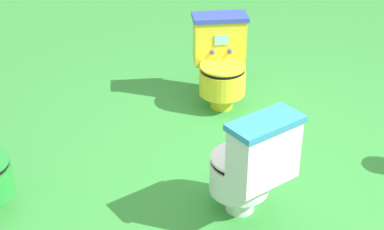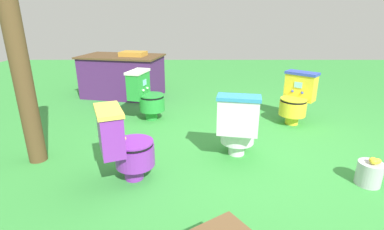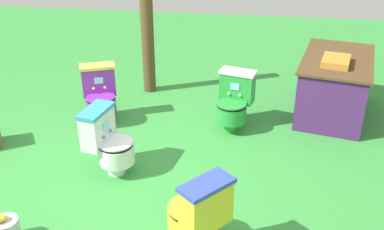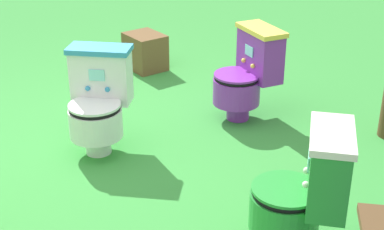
{
  "view_description": "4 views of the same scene",
  "coord_description": "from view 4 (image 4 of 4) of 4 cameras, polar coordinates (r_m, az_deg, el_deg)",
  "views": [
    {
      "loc": [
        -2.63,
        -1.82,
        2.39
      ],
      "look_at": [
        -0.22,
        0.39,
        0.52
      ],
      "focal_mm": 56.39,
      "sensor_mm": 36.0,
      "label": 1
    },
    {
      "loc": [
        -0.72,
        -2.93,
        1.49
      ],
      "look_at": [
        -0.74,
        0.43,
        0.3
      ],
      "focal_mm": 26.88,
      "sensor_mm": 36.0,
      "label": 2
    },
    {
      "loc": [
        3.53,
        1.34,
        2.69
      ],
      "look_at": [
        -0.73,
        0.72,
        0.48
      ],
      "focal_mm": 41.48,
      "sensor_mm": 36.0,
      "label": 3
    },
    {
      "loc": [
        -0.7,
        3.57,
        1.96
      ],
      "look_at": [
        -0.86,
        0.38,
        0.46
      ],
      "focal_mm": 53.32,
      "sensor_mm": 36.0,
      "label": 4
    }
  ],
  "objects": [
    {
      "name": "ground",
      "position": [
        4.13,
        -12.34,
        -3.82
      ],
      "size": [
        14.0,
        14.0,
        0.0
      ],
      "primitive_type": "plane",
      "color": "green"
    },
    {
      "name": "toilet_purple",
      "position": [
        4.47,
        5.53,
        4.14
      ],
      "size": [
        0.61,
        0.56,
        0.73
      ],
      "rotation": [
        0.0,
        0.0,
        5.1
      ],
      "color": "purple",
      "rests_on": "ground"
    },
    {
      "name": "toilet_white",
      "position": [
        4.01,
        -9.37,
        1.43
      ],
      "size": [
        0.49,
        0.56,
        0.73
      ],
      "rotation": [
        0.0,
        0.0,
        6.09
      ],
      "color": "white",
      "rests_on": "ground"
    },
    {
      "name": "toilet_green",
      "position": [
        2.99,
        11.12,
        -7.54
      ],
      "size": [
        0.58,
        0.52,
        0.73
      ],
      "rotation": [
        0.0,
        0.0,
        4.45
      ],
      "color": "green",
      "rests_on": "ground"
    },
    {
      "name": "small_crate",
      "position": [
        5.58,
        -4.7,
        6.35
      ],
      "size": [
        0.46,
        0.48,
        0.35
      ],
      "primitive_type": "cube",
      "rotation": [
        0.0,
        0.0,
        2.16
      ],
      "color": "brown",
      "rests_on": "ground"
    }
  ]
}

